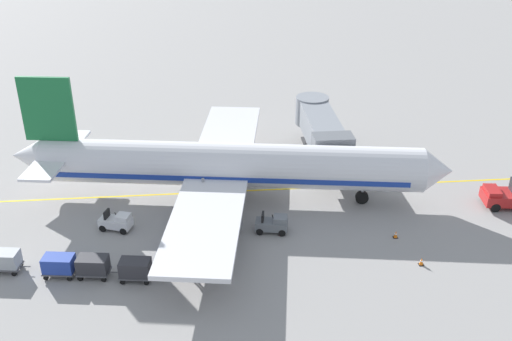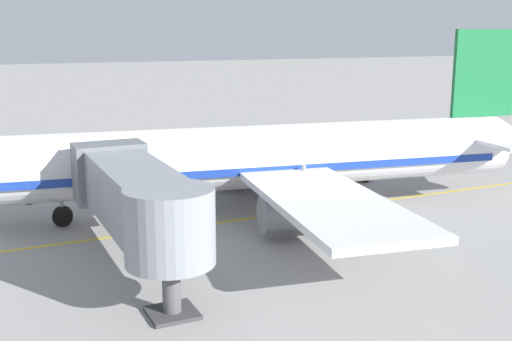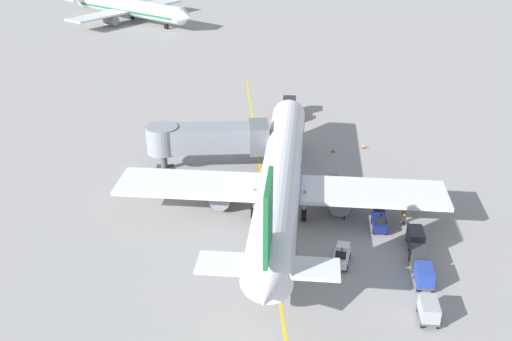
# 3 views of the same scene
# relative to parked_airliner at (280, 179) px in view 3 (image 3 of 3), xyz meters

# --- Properties ---
(ground_plane) EXTENTS (400.00, 400.00, 0.00)m
(ground_plane) POSITION_rel_parked_airliner_xyz_m (-1.29, -0.69, -3.19)
(ground_plane) COLOR gray
(gate_lead_in_line) EXTENTS (0.24, 80.00, 0.01)m
(gate_lead_in_line) POSITION_rel_parked_airliner_xyz_m (-1.29, -0.69, -3.18)
(gate_lead_in_line) COLOR gold
(gate_lead_in_line) RESTS_ON ground
(parked_airliner) EXTENTS (30.44, 37.27, 10.63)m
(parked_airliner) POSITION_rel_parked_airliner_xyz_m (0.00, 0.00, 0.00)
(parked_airliner) COLOR silver
(parked_airliner) RESTS_ON ground
(jet_bridge) EXTENTS (12.77, 3.50, 4.98)m
(jet_bridge) POSITION_rel_parked_airliner_xyz_m (-6.70, 9.28, 0.27)
(jet_bridge) COLOR gray
(jet_bridge) RESTS_ON ground
(pushback_tractor) EXTENTS (2.74, 4.64, 2.40)m
(pushback_tractor) POSITION_rel_parked_airliner_xyz_m (3.49, 23.71, -2.09)
(pushback_tractor) COLOR #B21E1E
(pushback_tractor) RESTS_ON ground
(baggage_tug_lead) EXTENTS (1.72, 2.69, 1.62)m
(baggage_tug_lead) POSITION_rel_parked_airliner_xyz_m (5.59, 3.23, -2.47)
(baggage_tug_lead) COLOR slate
(baggage_tug_lead) RESTS_ON ground
(baggage_tug_trailing) EXTENTS (1.96, 2.75, 1.62)m
(baggage_tug_trailing) POSITION_rel_parked_airliner_xyz_m (4.12, -8.95, -2.47)
(baggage_tug_trailing) COLOR silver
(baggage_tug_trailing) RESTS_ON ground
(baggage_tug_spare) EXTENTS (1.61, 2.65, 1.62)m
(baggage_tug_spare) POSITION_rel_parked_airliner_xyz_m (8.48, -3.90, -2.47)
(baggage_tug_spare) COLOR navy
(baggage_tug_spare) RESTS_ON ground
(baggage_cart_front) EXTENTS (1.60, 2.97, 1.58)m
(baggage_cart_front) POSITION_rel_parked_airliner_xyz_m (10.80, -6.87, -2.24)
(baggage_cart_front) COLOR #4C4C51
(baggage_cart_front) RESTS_ON ground
(baggage_cart_second_in_train) EXTENTS (1.60, 2.97, 1.58)m
(baggage_cart_second_in_train) POSITION_rel_parked_airliner_xyz_m (10.16, -9.82, -2.24)
(baggage_cart_second_in_train) COLOR #4C4C51
(baggage_cart_second_in_train) RESTS_ON ground
(baggage_cart_third_in_train) EXTENTS (1.60, 2.97, 1.58)m
(baggage_cart_third_in_train) POSITION_rel_parked_airliner_xyz_m (9.84, -12.19, -2.24)
(baggage_cart_third_in_train) COLOR #4C4C51
(baggage_cart_third_in_train) RESTS_ON ground
(baggage_cart_tail_end) EXTENTS (1.60, 2.97, 1.58)m
(baggage_cart_tail_end) POSITION_rel_parked_airliner_xyz_m (8.91, -16.14, -2.24)
(baggage_cart_tail_end) COLOR #4C4C51
(baggage_cart_tail_end) RESTS_ON ground
(ground_crew_wing_walker) EXTENTS (0.56, 0.59, 1.69)m
(ground_crew_wing_walker) POSITION_rel_parked_airliner_xyz_m (5.50, -0.16, -2.23)
(ground_crew_wing_walker) COLOR #232328
(ground_crew_wing_walker) RESTS_ON ground
(ground_crew_loader) EXTENTS (0.30, 0.73, 1.69)m
(ground_crew_loader) POSITION_rel_parked_airliner_xyz_m (5.74, -2.07, -2.23)
(ground_crew_loader) COLOR #232328
(ground_crew_loader) RESTS_ON ground
(ground_crew_marshaller) EXTENTS (0.25, 0.73, 1.69)m
(ground_crew_marshaller) POSITION_rel_parked_airliner_xyz_m (10.93, -3.10, -2.23)
(ground_crew_marshaller) COLOR #232328
(ground_crew_marshaller) RESTS_ON ground
(safety_cone_nose_left) EXTENTS (0.36, 0.36, 0.59)m
(safety_cone_nose_left) POSITION_rel_parked_airliner_xyz_m (7.31, 12.59, -2.90)
(safety_cone_nose_left) COLOR black
(safety_cone_nose_left) RESTS_ON ground
(safety_cone_nose_right) EXTENTS (0.36, 0.36, 0.59)m
(safety_cone_nose_right) POSITION_rel_parked_airliner_xyz_m (10.94, 13.35, -2.90)
(safety_cone_nose_right) COLOR black
(safety_cone_nose_right) RESTS_ON ground
(distant_taxiing_airliner) EXTENTS (29.16, 26.17, 10.10)m
(distant_taxiing_airliner) POSITION_rel_parked_airliner_xyz_m (-24.50, 81.92, -0.16)
(distant_taxiing_airliner) COLOR silver
(distant_taxiing_airliner) RESTS_ON ground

